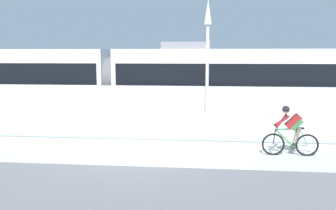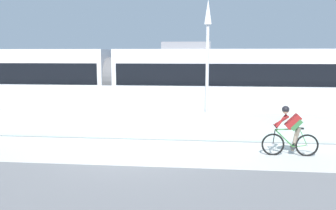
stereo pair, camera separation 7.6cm
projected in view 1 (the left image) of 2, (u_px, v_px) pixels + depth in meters
name	position (u px, v px, depth m)	size (l,w,h in m)	color
ground_plane	(133.00, 151.00, 12.23)	(200.00, 200.00, 0.00)	slate
bike_path_deck	(133.00, 151.00, 12.23)	(32.00, 3.20, 0.01)	beige
glass_parapet	(142.00, 125.00, 13.98)	(32.00, 0.05, 1.06)	#ADC6C1
concrete_barrier_wall	(149.00, 108.00, 15.70)	(32.00, 0.36, 1.86)	silver
tram_rail_near	(157.00, 119.00, 18.27)	(32.00, 0.08, 0.01)	#595654
tram_rail_far	(161.00, 114.00, 19.68)	(32.00, 0.08, 0.01)	#595654
tram	(112.00, 80.00, 18.96)	(22.56, 2.54, 3.81)	silver
cyclist_on_bike	(291.00, 132.00, 11.60)	(1.77, 0.58, 1.61)	black
lamp_post_antenna	(208.00, 52.00, 13.64)	(0.28, 0.28, 5.20)	gray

